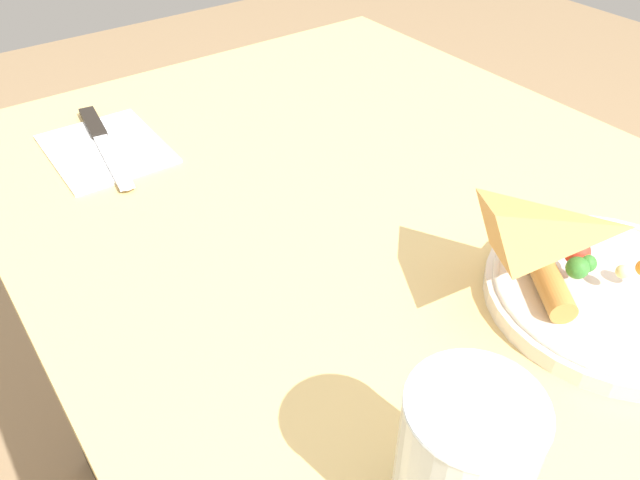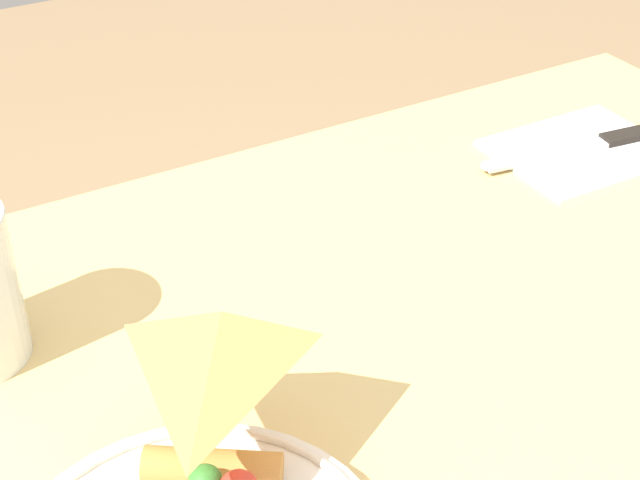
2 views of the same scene
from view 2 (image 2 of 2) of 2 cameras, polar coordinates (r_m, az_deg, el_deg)
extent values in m
cube|color=#DBB770|center=(0.67, 0.02, -11.91)|extent=(1.21, 0.74, 0.03)
cube|color=#382D23|center=(1.38, 13.60, -6.20)|extent=(0.06, 0.06, 0.75)
cylinder|color=#C68942|center=(0.60, -6.26, -13.09)|extent=(0.08, 0.07, 0.02)
cube|color=white|center=(1.00, 14.95, 5.05)|extent=(0.17, 0.13, 0.00)
cube|color=black|center=(1.03, 18.03, 5.92)|extent=(0.08, 0.03, 0.01)
cube|color=silver|center=(0.97, 13.01, 4.85)|extent=(0.14, 0.03, 0.00)
ellipsoid|color=silver|center=(0.94, 9.92, 4.22)|extent=(0.02, 0.02, 0.00)
camera|label=1|loc=(0.79, -37.86, 22.72)|focal=35.00mm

